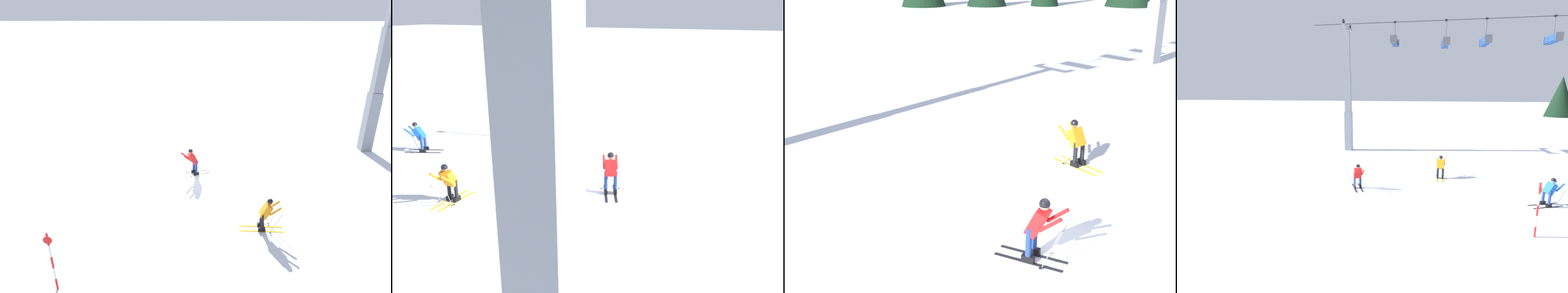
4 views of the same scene
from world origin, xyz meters
TOP-DOWN VIEW (x-y plane):
  - ground_plane at (0.00, 0.00)m, footprint 260.00×260.00m
  - skier_carving_main at (-1.03, 0.05)m, footprint 1.12×1.62m
  - lift_tower_near at (-4.29, 10.68)m, footprint 0.65×2.71m
  - trail_marker_pole at (6.96, -4.27)m, footprint 0.07×0.28m
  - skier_distant_uphill at (3.77, 3.04)m, footprint 0.72×1.80m

SIDE VIEW (x-z plane):
  - ground_plane at x=0.00m, z-range 0.00..0.00m
  - skier_distant_uphill at x=3.77m, z-range 0.04..1.60m
  - skier_carving_main at x=-1.03m, z-range 0.05..1.67m
  - trail_marker_pole at x=6.96m, z-range 0.08..2.30m
  - lift_tower_near at x=-4.29m, z-range -0.88..10.59m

